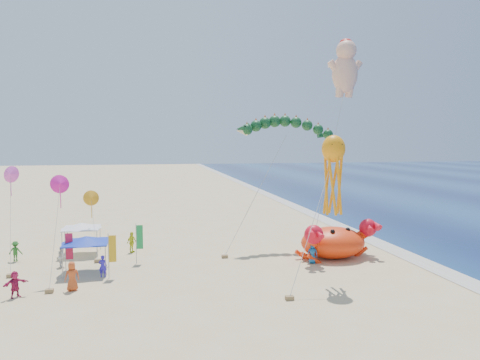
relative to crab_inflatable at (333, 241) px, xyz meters
name	(u,v)px	position (x,y,z in m)	size (l,w,h in m)	color
ground	(270,264)	(-5.62, -0.81, -1.40)	(320.00, 320.00, 0.00)	#D1B784
foam_strip	(408,256)	(6.38, -0.81, -1.39)	(320.00, 320.00, 0.00)	silver
crab_inflatable	(333,241)	(0.00, 0.00, 0.00)	(7.23, 5.84, 3.17)	#F7360D
dragon_kite	(285,130)	(-2.40, 5.92, 9.26)	(11.28, 5.51, 11.69)	#103E1D
cherub_kite	(345,67)	(3.79, 6.79, 15.34)	(5.79, 4.45, 19.35)	#F9B698
octopus_kite	(333,169)	(-2.68, -6.06, 6.36)	(5.03, 3.97, 10.05)	orange
canopy_blue	(86,240)	(-19.45, -0.41, 1.05)	(3.45, 3.45, 2.71)	gray
canopy_white	(81,226)	(-20.53, 5.55, 1.05)	(3.30, 3.30, 2.71)	gray
feather_flags	(80,246)	(-19.89, -0.56, 0.62)	(10.63, 3.76, 3.20)	gray
beachgoers	(91,261)	(-19.13, -0.50, -0.55)	(24.19, 11.74, 1.89)	#C34B1F
small_kites	(55,194)	(-21.88, 1.74, 4.20)	(7.03, 10.11, 7.78)	#FF54D4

